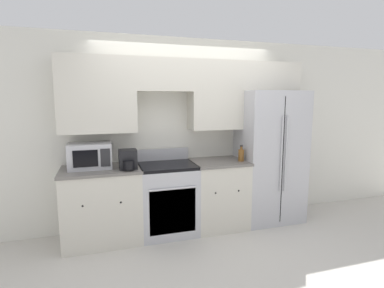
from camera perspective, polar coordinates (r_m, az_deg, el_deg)
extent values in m
plane|color=beige|center=(4.03, 1.37, -17.54)|extent=(12.00, 12.00, 0.00)
cube|color=silver|center=(4.27, -1.39, 2.23)|extent=(8.00, 0.06, 2.60)
cube|color=beige|center=(3.89, -17.62, 8.91)|extent=(0.93, 0.33, 0.93)
cube|color=beige|center=(3.99, -5.49, 12.93)|extent=(0.73, 0.33, 0.42)
cube|color=beige|center=(4.37, 9.96, 9.09)|extent=(1.61, 0.33, 0.93)
cube|color=beige|center=(3.96, -16.72, -11.30)|extent=(0.93, 0.62, 0.90)
cube|color=slate|center=(3.83, -17.02, -4.73)|extent=(0.95, 0.64, 0.03)
sphere|color=black|center=(3.64, -20.11, -11.03)|extent=(0.03, 0.03, 0.03)
sphere|color=black|center=(3.64, -13.40, -10.74)|extent=(0.03, 0.03, 0.03)
cube|color=beige|center=(4.25, 5.00, -9.60)|extent=(0.72, 0.62, 0.90)
cube|color=slate|center=(4.13, 5.08, -3.44)|extent=(0.74, 0.64, 0.03)
sphere|color=black|center=(3.88, 4.51, -9.28)|extent=(0.03, 0.03, 0.03)
sphere|color=black|center=(4.01, 8.86, -8.78)|extent=(0.03, 0.03, 0.03)
cube|color=#B7B7BC|center=(4.05, -4.70, -10.58)|extent=(0.73, 0.62, 0.89)
cube|color=black|center=(3.78, -3.66, -12.67)|extent=(0.58, 0.01, 0.57)
cube|color=black|center=(3.92, -4.78, -4.13)|extent=(0.73, 0.62, 0.04)
cube|color=#B7B7BC|center=(4.17, -5.63, -1.97)|extent=(0.73, 0.04, 0.16)
cylinder|color=silver|center=(3.66, -3.61, -8.52)|extent=(0.58, 0.02, 0.02)
cube|color=#B7B7BC|center=(4.52, 14.43, -2.28)|extent=(0.89, 0.69, 1.88)
cube|color=black|center=(4.24, 16.84, -3.09)|extent=(0.01, 0.01, 1.73)
cylinder|color=#B7B7BC|center=(4.18, 16.70, -1.93)|extent=(0.02, 0.02, 1.04)
cylinder|color=#B7B7BC|center=(4.22, 17.49, -1.87)|extent=(0.02, 0.02, 1.04)
cube|color=#B7B7BC|center=(3.87, -18.85, -2.11)|extent=(0.51, 0.37, 0.31)
cube|color=black|center=(3.69, -19.63, -2.65)|extent=(0.28, 0.01, 0.20)
cube|color=#262628|center=(3.69, -16.17, -2.50)|extent=(0.11, 0.01, 0.21)
cylinder|color=brown|center=(4.13, 9.34, -2.15)|extent=(0.08, 0.08, 0.16)
cylinder|color=brown|center=(4.11, 9.38, -0.77)|extent=(0.03, 0.03, 0.04)
cylinder|color=black|center=(4.11, 9.39, -0.34)|extent=(0.04, 0.04, 0.02)
cube|color=black|center=(3.71, -12.12, -2.83)|extent=(0.21, 0.19, 0.24)
cylinder|color=black|center=(3.62, -11.94, -3.94)|extent=(0.13, 0.13, 0.11)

